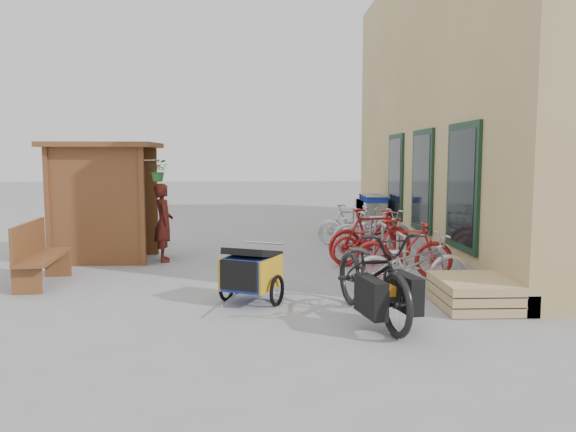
{
  "coord_description": "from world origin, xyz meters",
  "views": [
    {
      "loc": [
        0.08,
        -9.02,
        2.11
      ],
      "look_at": [
        0.5,
        1.5,
        1.0
      ],
      "focal_mm": 35.0,
      "sensor_mm": 36.0,
      "label": 1
    }
  ],
  "objects_px": {
    "shopping_carts": "(370,210)",
    "bike_0": "(412,263)",
    "bike_6": "(356,227)",
    "bike_3": "(371,236)",
    "person_kiosk": "(164,223)",
    "pallet_stack": "(474,293)",
    "cargo_bike": "(373,275)",
    "kiosk": "(100,185)",
    "bike_5": "(369,230)",
    "bike_1": "(403,250)",
    "bike_2": "(372,241)",
    "bench": "(38,253)",
    "bike_4": "(375,232)",
    "child_trailer": "(251,270)",
    "bike_7": "(351,224)"
  },
  "relations": [
    {
      "from": "bike_1",
      "to": "bike_3",
      "type": "relative_size",
      "value": 0.93
    },
    {
      "from": "bench",
      "to": "bike_0",
      "type": "bearing_deg",
      "value": -13.02
    },
    {
      "from": "bench",
      "to": "pallet_stack",
      "type": "bearing_deg",
      "value": -19.42
    },
    {
      "from": "child_trailer",
      "to": "bike_6",
      "type": "relative_size",
      "value": 0.83
    },
    {
      "from": "bike_1",
      "to": "bike_6",
      "type": "xyz_separation_m",
      "value": [
        -0.24,
        3.64,
        -0.05
      ]
    },
    {
      "from": "pallet_stack",
      "to": "bike_5",
      "type": "bearing_deg",
      "value": 97.49
    },
    {
      "from": "bike_1",
      "to": "bike_7",
      "type": "distance_m",
      "value": 3.88
    },
    {
      "from": "pallet_stack",
      "to": "shopping_carts",
      "type": "distance_m",
      "value": 7.92
    },
    {
      "from": "shopping_carts",
      "to": "bike_2",
      "type": "relative_size",
      "value": 1.17
    },
    {
      "from": "child_trailer",
      "to": "bike_6",
      "type": "distance_m",
      "value": 5.65
    },
    {
      "from": "pallet_stack",
      "to": "shopping_carts",
      "type": "xyz_separation_m",
      "value": [
        -0.0,
        7.91,
        0.43
      ]
    },
    {
      "from": "child_trailer",
      "to": "bike_1",
      "type": "height_order",
      "value": "bike_1"
    },
    {
      "from": "bike_1",
      "to": "bike_5",
      "type": "height_order",
      "value": "bike_1"
    },
    {
      "from": "shopping_carts",
      "to": "bike_6",
      "type": "distance_m",
      "value": 2.53
    },
    {
      "from": "kiosk",
      "to": "bench",
      "type": "relative_size",
      "value": 1.48
    },
    {
      "from": "bike_2",
      "to": "bike_5",
      "type": "height_order",
      "value": "bike_5"
    },
    {
      "from": "bike_0",
      "to": "bike_7",
      "type": "bearing_deg",
      "value": -0.82
    },
    {
      "from": "bike_6",
      "to": "bike_7",
      "type": "height_order",
      "value": "bike_7"
    },
    {
      "from": "kiosk",
      "to": "bike_5",
      "type": "relative_size",
      "value": 1.54
    },
    {
      "from": "child_trailer",
      "to": "bike_1",
      "type": "relative_size",
      "value": 0.85
    },
    {
      "from": "kiosk",
      "to": "bike_7",
      "type": "xyz_separation_m",
      "value": [
        5.41,
        1.86,
        -1.06
      ]
    },
    {
      "from": "person_kiosk",
      "to": "bike_3",
      "type": "height_order",
      "value": "person_kiosk"
    },
    {
      "from": "bike_0",
      "to": "kiosk",
      "type": "bearing_deg",
      "value": 58.57
    },
    {
      "from": "kiosk",
      "to": "bike_6",
      "type": "bearing_deg",
      "value": 16.65
    },
    {
      "from": "child_trailer",
      "to": "bike_4",
      "type": "relative_size",
      "value": 0.79
    },
    {
      "from": "bench",
      "to": "bike_5",
      "type": "relative_size",
      "value": 1.04
    },
    {
      "from": "pallet_stack",
      "to": "bike_7",
      "type": "relative_size",
      "value": 0.73
    },
    {
      "from": "shopping_carts",
      "to": "cargo_bike",
      "type": "relative_size",
      "value": 0.85
    },
    {
      "from": "bike_6",
      "to": "bike_7",
      "type": "bearing_deg",
      "value": 37.94
    },
    {
      "from": "bike_3",
      "to": "person_kiosk",
      "type": "bearing_deg",
      "value": 65.83
    },
    {
      "from": "pallet_stack",
      "to": "child_trailer",
      "type": "xyz_separation_m",
      "value": [
        -3.13,
        0.38,
        0.27
      ]
    },
    {
      "from": "bench",
      "to": "cargo_bike",
      "type": "distance_m",
      "value": 5.61
    },
    {
      "from": "cargo_bike",
      "to": "bike_7",
      "type": "height_order",
      "value": "cargo_bike"
    },
    {
      "from": "child_trailer",
      "to": "bike_4",
      "type": "bearing_deg",
      "value": 81.15
    },
    {
      "from": "bike_1",
      "to": "bike_3",
      "type": "bearing_deg",
      "value": 15.96
    },
    {
      "from": "bench",
      "to": "bike_6",
      "type": "height_order",
      "value": "bench"
    },
    {
      "from": "pallet_stack",
      "to": "cargo_bike",
      "type": "xyz_separation_m",
      "value": [
        -1.54,
        -0.55,
        0.39
      ]
    },
    {
      "from": "person_kiosk",
      "to": "bike_0",
      "type": "distance_m",
      "value": 5.2
    },
    {
      "from": "bike_3",
      "to": "bike_6",
      "type": "distance_m",
      "value": 2.2
    },
    {
      "from": "shopping_carts",
      "to": "bike_0",
      "type": "xyz_separation_m",
      "value": [
        -0.66,
        -7.05,
        -0.17
      ]
    },
    {
      "from": "person_kiosk",
      "to": "bike_1",
      "type": "distance_m",
      "value": 4.82
    },
    {
      "from": "bench",
      "to": "bike_7",
      "type": "bearing_deg",
      "value": 29.53
    },
    {
      "from": "bike_3",
      "to": "bike_7",
      "type": "xyz_separation_m",
      "value": [
        -0.03,
        2.42,
        -0.06
      ]
    },
    {
      "from": "bike_4",
      "to": "kiosk",
      "type": "bearing_deg",
      "value": 74.93
    },
    {
      "from": "bike_0",
      "to": "bike_6",
      "type": "relative_size",
      "value": 1.01
    },
    {
      "from": "bike_4",
      "to": "bike_7",
      "type": "xyz_separation_m",
      "value": [
        -0.3,
        1.43,
        0.0
      ]
    },
    {
      "from": "shopping_carts",
      "to": "bike_6",
      "type": "height_order",
      "value": "shopping_carts"
    },
    {
      "from": "bike_6",
      "to": "bike_2",
      "type": "bearing_deg",
      "value": -165.03
    },
    {
      "from": "bike_0",
      "to": "shopping_carts",
      "type": "bearing_deg",
      "value": -8.6
    },
    {
      "from": "bike_2",
      "to": "bike_5",
      "type": "relative_size",
      "value": 1.09
    }
  ]
}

